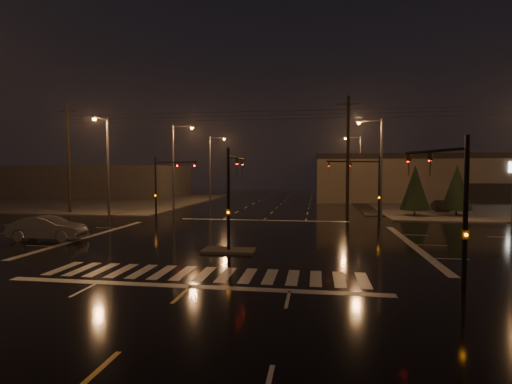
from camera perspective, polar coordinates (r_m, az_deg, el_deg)
ground at (r=27.17m, az=-2.07°, el=-6.88°), size 140.00×140.00×0.00m
sidewalk_ne at (r=61.75m, az=32.57°, el=-1.75°), size 36.00×36.00×0.12m
sidewalk_nw at (r=66.46m, az=-23.11°, el=-1.21°), size 36.00×36.00×0.12m
median_island at (r=23.31m, az=-3.94°, el=-8.35°), size 3.00×1.60×0.15m
crosswalk at (r=18.60m, az=-7.38°, el=-11.52°), size 15.00×2.60×0.01m
stop_bar_near at (r=16.75m, az=-9.33°, el=-13.17°), size 16.00×0.50×0.01m
stop_bar_far at (r=37.91m, az=1.05°, el=-4.05°), size 16.00×0.50×0.01m
retail_building at (r=78.25m, az=31.27°, el=1.96°), size 60.20×28.30×7.20m
commercial_block at (r=79.18m, az=-21.65°, el=1.44°), size 30.00×18.00×5.60m
signal_mast_median at (r=23.77m, az=-3.48°, el=0.80°), size 0.25×4.59×6.00m
signal_mast_ne at (r=36.71m, az=15.73°, el=1.53°), size 4.84×1.86×6.00m
signal_mast_nw at (r=39.22m, az=-13.01°, el=1.65°), size 4.84×1.86×6.00m
signal_mast_se at (r=17.37m, az=26.15°, el=-0.45°), size 1.55×3.87×6.00m
streetlight_1 at (r=47.18m, az=-11.40°, el=4.33°), size 2.77×0.32×10.00m
streetlight_2 at (r=62.44m, az=-6.33°, el=4.03°), size 2.77×0.32×10.00m
streetlight_3 at (r=42.75m, az=17.06°, el=4.40°), size 2.77×0.32×10.00m
streetlight_4 at (r=62.61m, az=14.41°, el=3.95°), size 2.77×0.32×10.00m
streetlight_5 at (r=42.98m, az=-20.62°, el=4.33°), size 0.32×2.77×10.00m
utility_pole_0 at (r=48.54m, az=-25.19°, el=4.45°), size 2.20×0.32×12.00m
utility_pole_1 at (r=40.43m, az=13.00°, el=5.01°), size 2.20×0.32×12.00m
conifer_0 at (r=43.90m, az=21.76°, el=0.60°), size 2.93×2.93×5.28m
conifer_1 at (r=45.60m, az=26.76°, el=0.61°), size 2.96×2.96×5.32m
car_parked at (r=50.64m, az=24.79°, el=-1.77°), size 2.11×4.25×1.39m
car_crossing at (r=30.48m, az=-27.64°, el=-4.58°), size 5.13×2.22×1.64m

